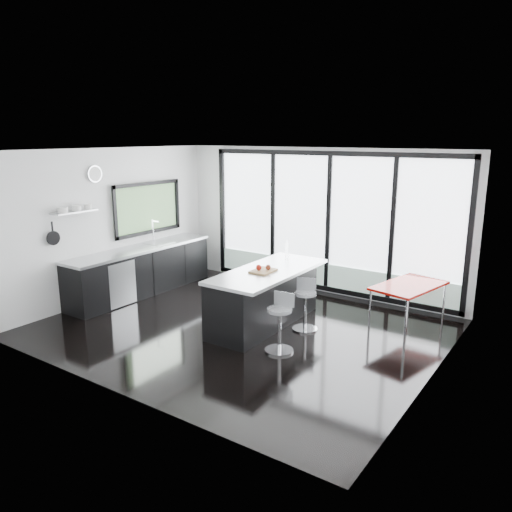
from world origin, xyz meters
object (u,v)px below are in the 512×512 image
Objects in this scene: island at (264,296)px; red_table at (408,305)px; bar_stool_near at (279,330)px; bar_stool_far at (305,311)px.

red_table is (1.95, 1.28, -0.13)m from island.
island is 3.52× the size of bar_stool_near.
bar_stool_far is 0.49× the size of red_table.
island is at bearing 130.35° from bar_stool_near.
bar_stool_near is at bearing -119.91° from red_table.
island is at bearing -146.71° from red_table.
bar_stool_far is (-0.09, 0.93, -0.01)m from bar_stool_near.
island is 1.79× the size of red_table.
red_table is at bearing 55.55° from bar_stool_near.
bar_stool_far is at bearing 91.30° from bar_stool_near.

